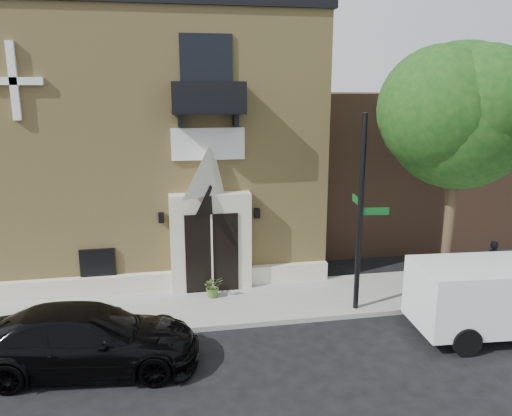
{
  "coord_description": "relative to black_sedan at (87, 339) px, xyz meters",
  "views": [
    {
      "loc": [
        -2.41,
        -12.73,
        6.62
      ],
      "look_at": [
        0.35,
        2.0,
        2.99
      ],
      "focal_mm": 35.0,
      "sensor_mm": 36.0,
      "label": 1
    }
  ],
  "objects": [
    {
      "name": "church",
      "position": [
        1.4,
        9.28,
        3.86
      ],
      "size": [
        12.2,
        11.01,
        9.3
      ],
      "color": "tan",
      "rests_on": "ground"
    },
    {
      "name": "pedestrian_near",
      "position": [
        12.65,
        2.69,
        0.14
      ],
      "size": [
        0.62,
        0.47,
        1.52
      ],
      "primitive_type": "imported",
      "rotation": [
        0.0,
        0.0,
        3.36
      ],
      "color": "black",
      "rests_on": "sidewalk"
    },
    {
      "name": "sidewalk",
      "position": [
        5.38,
        2.83,
        -0.7
      ],
      "size": [
        42.0,
        3.0,
        0.15
      ],
      "primitive_type": "cube",
      "color": "gray",
      "rests_on": "ground"
    },
    {
      "name": "ground",
      "position": [
        4.38,
        1.33,
        -0.77
      ],
      "size": [
        120.0,
        120.0,
        0.0
      ],
      "primitive_type": "plane",
      "color": "black",
      "rests_on": "ground"
    },
    {
      "name": "dumpster",
      "position": [
        11.94,
        1.84,
        -0.04
      ],
      "size": [
        1.93,
        1.37,
        1.15
      ],
      "rotation": [
        0.0,
        0.0,
        -0.23
      ],
      "color": "#0F3715",
      "rests_on": "sidewalk"
    },
    {
      "name": "planter",
      "position": [
        3.36,
        3.34,
        -0.28
      ],
      "size": [
        0.7,
        0.63,
        0.69
      ],
      "primitive_type": "imported",
      "rotation": [
        0.0,
        0.0,
        0.17
      ],
      "color": "#4B6C2F",
      "rests_on": "sidewalk"
    },
    {
      "name": "black_sedan",
      "position": [
        0.0,
        0.0,
        0.0
      ],
      "size": [
        5.51,
        2.67,
        1.55
      ],
      "primitive_type": "imported",
      "rotation": [
        0.0,
        0.0,
        1.48
      ],
      "color": "black",
      "rests_on": "ground"
    },
    {
      "name": "neighbour_building",
      "position": [
        16.38,
        10.33,
        2.43
      ],
      "size": [
        18.0,
        8.0,
        6.4
      ],
      "primitive_type": "cube",
      "color": "brown",
      "rests_on": "ground"
    },
    {
      "name": "street_tree_left",
      "position": [
        10.41,
        1.68,
        5.09
      ],
      "size": [
        4.97,
        4.38,
        7.77
      ],
      "color": "#38281C",
      "rests_on": "sidewalk"
    },
    {
      "name": "street_sign",
      "position": [
        7.52,
        1.76,
        2.3
      ],
      "size": [
        0.92,
        0.96,
        5.8
      ],
      "rotation": [
        0.0,
        0.0,
        -0.12
      ],
      "color": "black",
      "rests_on": "sidewalk"
    },
    {
      "name": "fire_hydrant",
      "position": [
        9.61,
        1.74,
        -0.21
      ],
      "size": [
        0.48,
        0.39,
        0.85
      ],
      "color": "#A31005",
      "rests_on": "sidewalk"
    }
  ]
}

